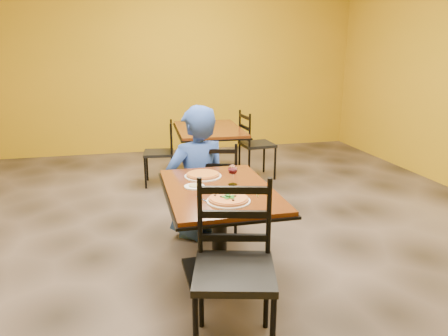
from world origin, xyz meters
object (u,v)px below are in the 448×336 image
object	(u,v)px
table_second	(209,141)
wine_glass	(233,174)
chair_second_right	(257,145)
pizza_main	(229,199)
pizza_far	(203,174)
table_main	(219,211)
plate_far	(203,176)
plate_main	(229,201)
chair_main_far	(216,185)
chair_main_near	(234,273)
diner	(197,172)
side_plate	(194,186)
chair_second_left	(159,153)

from	to	relation	value
table_second	wine_glass	bearing A→B (deg)	-97.22
table_second	chair_second_right	distance (m)	0.70
chair_second_right	pizza_main	xyz separation A→B (m)	(-1.13, -2.84, 0.29)
table_second	wine_glass	distance (m)	2.51
table_second	pizza_far	bearing A→B (deg)	-102.78
chair_second_right	table_main	bearing A→B (deg)	151.41
plate_far	pizza_far	size ratio (longest dim) A/B	1.11
table_second	plate_main	world-z (taller)	plate_main
chair_main_far	plate_far	xyz separation A→B (m)	(-0.25, -0.60, 0.29)
chair_main_near	diner	world-z (taller)	diner
plate_far	wine_glass	distance (m)	0.33
diner	side_plate	world-z (taller)	diner
chair_main_near	chair_second_right	distance (m)	3.63
pizza_far	side_plate	bearing A→B (deg)	-114.40
chair_second_left	table_second	bearing A→B (deg)	97.15
chair_main_near	wine_glass	xyz separation A→B (m)	(0.23, 0.93, 0.32)
chair_main_near	plate_main	bearing A→B (deg)	93.76
chair_second_left	chair_second_right	xyz separation A→B (m)	(1.39, 0.00, 0.05)
diner	plate_far	size ratio (longest dim) A/B	4.16
chair_main_near	plate_far	distance (m)	1.22
chair_second_left	pizza_far	world-z (taller)	chair_second_left
chair_main_far	pizza_far	size ratio (longest dim) A/B	3.33
table_main	side_plate	distance (m)	0.28
table_second	diner	distance (m)	1.76
chair_main_far	plate_main	xyz separation A→B (m)	(-0.18, -1.23, 0.29)
wine_glass	chair_main_far	bearing A→B (deg)	86.17
plate_far	chair_main_far	bearing A→B (deg)	67.65
side_plate	pizza_main	bearing A→B (deg)	-64.38
pizza_far	pizza_main	bearing A→B (deg)	-84.19
table_main	plate_main	distance (m)	0.36
table_main	chair_main_far	bearing A→B (deg)	78.98
table_second	pizza_main	bearing A→B (deg)	-98.77
table_main	diner	distance (m)	0.84
wine_glass	table_second	bearing A→B (deg)	82.78
chair_main_near	side_plate	distance (m)	0.97
chair_second_right	wine_glass	xyz separation A→B (m)	(-1.01, -2.48, 0.36)
plate_main	wine_glass	bearing A→B (deg)	71.11
pizza_far	table_main	bearing A→B (deg)	-78.27
chair_main_far	wine_glass	size ratio (longest dim) A/B	5.18
chair_second_right	diner	xyz separation A→B (m)	(-1.16, -1.70, 0.17)
pizza_far	chair_main_near	bearing A→B (deg)	-92.10
chair_second_right	pizza_far	world-z (taller)	chair_second_right
plate_main	chair_second_left	bearing A→B (deg)	95.17
chair_second_left	wine_glass	xyz separation A→B (m)	(0.38, -2.48, 0.41)
chair_second_right	diner	distance (m)	2.06
plate_main	side_plate	bearing A→B (deg)	115.62
chair_main_near	chair_main_far	xyz separation A→B (m)	(0.29, 1.79, -0.05)
table_main	chair_main_near	size ratio (longest dim) A/B	1.18
diner	plate_far	world-z (taller)	diner
chair_second_right	chair_second_left	bearing A→B (deg)	85.43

